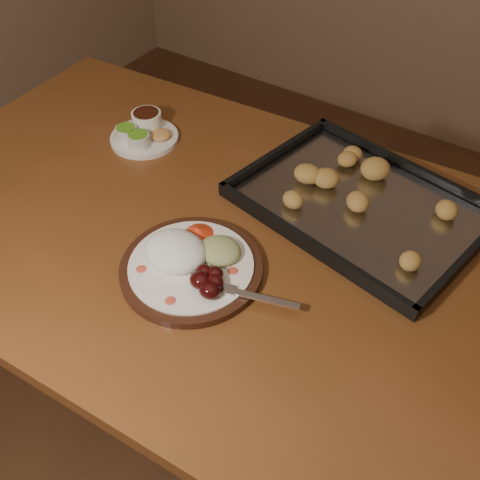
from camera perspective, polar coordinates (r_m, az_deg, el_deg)
The scene contains 4 objects.
dining_table at distance 1.19m, azimuth -2.58°, elevation -1.95°, with size 1.55×0.99×0.75m.
dinner_plate at distance 1.03m, azimuth -5.30°, elevation -2.28°, with size 0.36×0.27×0.06m.
condiment_saucer at distance 1.38m, azimuth -10.27°, elevation 11.26°, with size 0.17×0.17×0.06m.
baking_tray at distance 1.18m, azimuth 12.72°, elevation 3.89°, with size 0.56×0.45×0.05m.
Camera 1 is at (0.24, -0.40, 1.52)m, focal length 40.00 mm.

